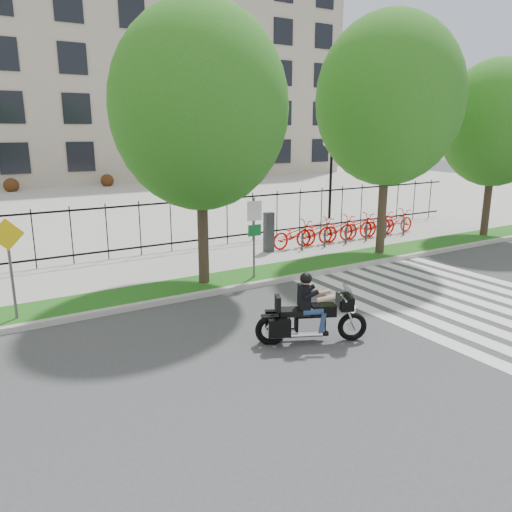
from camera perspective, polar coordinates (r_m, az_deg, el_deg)
ground at (r=11.70m, az=7.78°, el=-9.25°), size 120.00×120.00×0.00m
curb at (r=14.86m, az=-2.18°, el=-3.66°), size 60.00×0.20×0.15m
grass_verge at (r=15.58m, az=-3.70°, el=-2.83°), size 60.00×1.50×0.15m
sidewalk at (r=17.75m, az=-7.46°, el=-0.79°), size 60.00×3.50×0.15m
plaza at (r=34.28m, az=-19.54°, el=5.71°), size 80.00×34.00×0.10m
crosswalk_stripes at (r=15.04m, az=22.30°, el=-4.81°), size 5.70×8.00×0.01m
iron_fence at (r=19.09m, az=-9.70°, el=3.49°), size 30.00×0.06×2.00m
office_building at (r=53.90m, az=-25.20°, el=18.61°), size 60.00×21.90×20.15m
lamp_post_right at (r=26.41m, az=8.61°, el=10.95°), size 1.06×0.70×4.25m
street_tree_1 at (r=14.61m, az=-6.46°, el=16.51°), size 5.01×5.01×7.98m
street_tree_2 at (r=18.92m, az=14.95°, el=16.81°), size 5.19×5.19×8.49m
street_tree_3 at (r=23.81m, az=25.75°, el=13.49°), size 4.57×4.57×7.39m
bike_share_station at (r=21.14m, az=10.40°, el=3.21°), size 7.89×0.89×1.50m
sign_pole_regulatory at (r=15.28m, az=-0.20°, el=3.30°), size 0.50×0.09×2.50m
sign_pole_warning at (r=13.21m, az=-26.36°, el=0.07°), size 0.78×0.09×2.49m
motorcycle_rider at (r=11.20m, az=6.34°, el=-6.69°), size 2.36×1.38×1.96m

